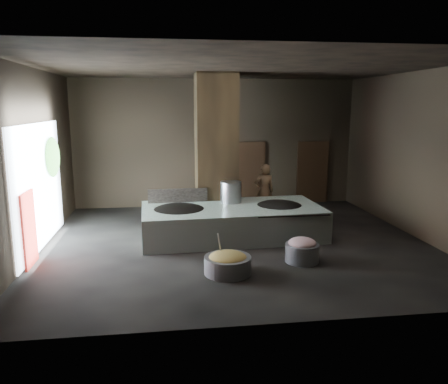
{
  "coord_description": "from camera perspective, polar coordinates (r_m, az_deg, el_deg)",
  "views": [
    {
      "loc": [
        -1.8,
        -11.03,
        3.57
      ],
      "look_at": [
        -0.24,
        0.57,
        1.25
      ],
      "focal_mm": 35.0,
      "sensor_mm": 36.0,
      "label": 1
    }
  ],
  "objects": [
    {
      "name": "left_wall",
      "position": [
        11.57,
        -23.96,
        3.7
      ],
      "size": [
        0.1,
        9.0,
        4.5
      ],
      "primitive_type": "cube",
      "color": "black",
      "rests_on": "ground"
    },
    {
      "name": "wok_right",
      "position": [
        12.33,
        7.22,
        -2.11
      ],
      "size": [
        1.43,
        1.43,
        0.4
      ],
      "primitive_type": "ellipsoid",
      "color": "black",
      "rests_on": "hearth_platform"
    },
    {
      "name": "platform_cap",
      "position": [
        11.99,
        1.04,
        -2.07
      ],
      "size": [
        4.77,
        2.29,
        0.03
      ],
      "primitive_type": "cube",
      "color": "black",
      "rests_on": "hearth_platform"
    },
    {
      "name": "left_opening",
      "position": [
        11.83,
        -22.98,
        0.72
      ],
      "size": [
        0.04,
        4.2,
        3.1
      ],
      "primitive_type": "cube",
      "color": "white",
      "rests_on": "ground"
    },
    {
      "name": "right_wall",
      "position": [
        13.05,
        24.13,
        4.43
      ],
      "size": [
        0.1,
        9.0,
        4.5
      ],
      "primitive_type": "cube",
      "color": "black",
      "rests_on": "ground"
    },
    {
      "name": "ceiling",
      "position": [
        11.22,
        1.67,
        16.22
      ],
      "size": [
        10.0,
        9.0,
        0.1
      ],
      "primitive_type": "cube",
      "color": "black",
      "rests_on": "back_wall"
    },
    {
      "name": "ladle",
      "position": [
        9.56,
        -0.53,
        -7.2
      ],
      "size": [
        0.17,
        0.39,
        0.73
      ],
      "primitive_type": "cylinder",
      "rotation": [
        0.49,
        0.0,
        -0.37
      ],
      "color": "#B3B5BB",
      "rests_on": "veg_basin"
    },
    {
      "name": "doorway_near",
      "position": [
        15.96,
        3.27,
        2.28
      ],
      "size": [
        1.18,
        0.08,
        2.38
      ],
      "primitive_type": "cube",
      "color": "black",
      "rests_on": "ground"
    },
    {
      "name": "meat_basin",
      "position": [
        10.39,
        10.15,
        -7.82
      ],
      "size": [
        1.02,
        1.02,
        0.43
      ],
      "primitive_type": "cylinder",
      "rotation": [
        0.0,
        0.0,
        -0.4
      ],
      "color": "slate",
      "rests_on": "ground"
    },
    {
      "name": "back_wall",
      "position": [
        15.74,
        -1.07,
        6.39
      ],
      "size": [
        10.0,
        0.1,
        4.5
      ],
      "primitive_type": "cube",
      "color": "black",
      "rests_on": "ground"
    },
    {
      "name": "wok_left_rim",
      "position": [
        11.82,
        -5.9,
        -2.31
      ],
      "size": [
        1.57,
        1.57,
        0.05
      ],
      "primitive_type": "cylinder",
      "color": "black",
      "rests_on": "hearth_platform"
    },
    {
      "name": "meat_fill",
      "position": [
        10.31,
        10.19,
        -6.58
      ],
      "size": [
        0.65,
        0.65,
        0.25
      ],
      "primitive_type": "ellipsoid",
      "color": "#B46C7C",
      "rests_on": "meat_basin"
    },
    {
      "name": "doorway_far",
      "position": [
        16.58,
        11.45,
        2.41
      ],
      "size": [
        1.18,
        0.08,
        2.38
      ],
      "primitive_type": "cube",
      "color": "black",
      "rests_on": "ground"
    },
    {
      "name": "pillar",
      "position": [
        13.08,
        -1.04,
        5.42
      ],
      "size": [
        1.2,
        1.2,
        4.5
      ],
      "primitive_type": "cube",
      "color": "black",
      "rests_on": "ground"
    },
    {
      "name": "hearth_platform",
      "position": [
        12.09,
        1.03,
        -3.88
      ],
      "size": [
        4.98,
        2.55,
        0.85
      ],
      "primitive_type": "cube",
      "rotation": [
        0.0,
        0.0,
        0.05
      ],
      "color": "silver",
      "rests_on": "ground"
    },
    {
      "name": "cook",
      "position": [
        14.07,
        5.3,
        0.12
      ],
      "size": [
        0.67,
        0.47,
        1.75
      ],
      "primitive_type": "imported",
      "rotation": [
        0.0,
        0.0,
        3.23
      ],
      "color": "#8D6947",
      "rests_on": "ground"
    },
    {
      "name": "wok_right_rim",
      "position": [
        12.31,
        7.23,
        -1.79
      ],
      "size": [
        1.46,
        1.46,
        0.05
      ],
      "primitive_type": "cylinder",
      "color": "black",
      "rests_on": "hearth_platform"
    },
    {
      "name": "wok_left",
      "position": [
        11.83,
        -5.89,
        -2.64
      ],
      "size": [
        1.54,
        1.54,
        0.42
      ],
      "primitive_type": "ellipsoid",
      "color": "black",
      "rests_on": "hearth_platform"
    },
    {
      "name": "doorway_near_glow",
      "position": [
        16.08,
        3.96,
        2.16
      ],
      "size": [
        0.76,
        0.04,
        1.81
      ],
      "primitive_type": "cube",
      "color": "#8C6647",
      "rests_on": "ground"
    },
    {
      "name": "doorway_far_glow",
      "position": [
        16.59,
        11.61,
        2.24
      ],
      "size": [
        0.84,
        0.04,
        1.99
      ],
      "primitive_type": "cube",
      "color": "#8C6647",
      "rests_on": "ground"
    },
    {
      "name": "pavilion_sliver",
      "position": [
        10.75,
        -24.1,
        -4.45
      ],
      "size": [
        0.05,
        0.9,
        1.7
      ],
      "primitive_type": "cube",
      "color": "maroon",
      "rests_on": "ground"
    },
    {
      "name": "splash_guard",
      "position": [
        12.55,
        -6.04,
        -0.53
      ],
      "size": [
        1.7,
        0.14,
        0.42
      ],
      "primitive_type": "cube",
      "rotation": [
        0.0,
        0.0,
        0.05
      ],
      "color": "black",
      "rests_on": "hearth_platform"
    },
    {
      "name": "veg_basin",
      "position": [
        9.56,
        0.49,
        -9.51
      ],
      "size": [
        1.08,
        1.08,
        0.38
      ],
      "primitive_type": "cylinder",
      "rotation": [
        0.0,
        0.0,
        0.06
      ],
      "color": "slate",
      "rests_on": "ground"
    },
    {
      "name": "tree_silhouette",
      "position": [
        12.78,
        -21.48,
        4.28
      ],
      "size": [
        0.28,
        1.1,
        1.1
      ],
      "primitive_type": "ellipsoid",
      "color": "#194714",
      "rests_on": "left_opening"
    },
    {
      "name": "stock_pot",
      "position": [
        12.46,
        0.89,
        -0.08
      ],
      "size": [
        0.59,
        0.59,
        0.64
      ],
      "primitive_type": "cylinder",
      "color": "#B3B5BB",
      "rests_on": "hearth_platform"
    },
    {
      "name": "floor",
      "position": [
        11.75,
        1.54,
        -6.74
      ],
      "size": [
        10.0,
        9.0,
        0.1
      ],
      "primitive_type": "cube",
      "color": "black",
      "rests_on": "ground"
    },
    {
      "name": "front_wall",
      "position": [
        6.85,
        7.72,
        0.01
      ],
      "size": [
        10.0,
        0.1,
        4.5
      ],
      "primitive_type": "cube",
      "color": "black",
      "rests_on": "ground"
    },
    {
      "name": "veg_fill",
      "position": [
        9.5,
        0.49,
        -8.59
      ],
      "size": [
        0.84,
        0.84,
        0.26
      ],
      "primitive_type": "ellipsoid",
      "color": "olive",
      "rests_on": "veg_basin"
    }
  ]
}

